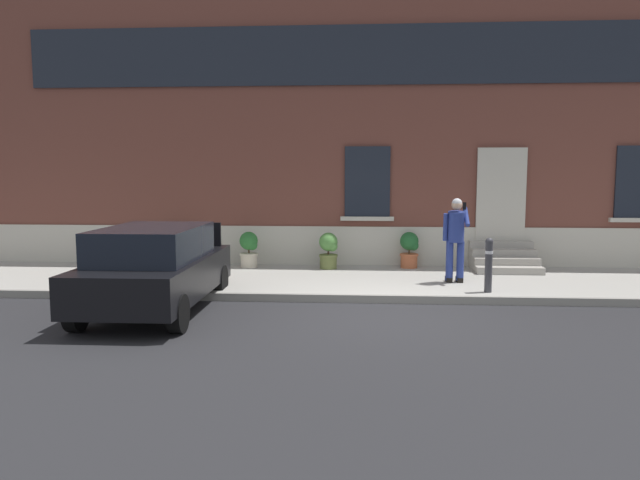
# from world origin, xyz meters

# --- Properties ---
(ground_plane) EXTENTS (80.00, 80.00, 0.00)m
(ground_plane) POSITION_xyz_m (0.00, 0.00, 0.00)
(ground_plane) COLOR #232326
(sidewalk) EXTENTS (24.00, 3.60, 0.15)m
(sidewalk) POSITION_xyz_m (0.00, 2.80, 0.07)
(sidewalk) COLOR #99968E
(sidewalk) RESTS_ON ground
(curb_edge) EXTENTS (24.00, 0.12, 0.15)m
(curb_edge) POSITION_xyz_m (0.00, 0.94, 0.07)
(curb_edge) COLOR gray
(curb_edge) RESTS_ON ground
(building_facade) EXTENTS (24.00, 1.52, 7.50)m
(building_facade) POSITION_xyz_m (0.01, 5.29, 3.73)
(building_facade) COLOR brown
(building_facade) RESTS_ON ground
(entrance_stoop) EXTENTS (1.49, 1.28, 0.64)m
(entrance_stoop) POSITION_xyz_m (3.07, 4.12, 0.39)
(entrance_stoop) COLOR #9E998E
(entrance_stoop) RESTS_ON sidewalk
(hatchback_car_black) EXTENTS (1.81, 4.08, 1.50)m
(hatchback_car_black) POSITION_xyz_m (-3.83, -0.01, 0.79)
(hatchback_car_black) COLOR black
(hatchback_car_black) RESTS_ON ground
(bollard_near_person) EXTENTS (0.15, 0.15, 1.04)m
(bollard_near_person) POSITION_xyz_m (2.15, 1.35, 0.71)
(bollard_near_person) COLOR #333338
(bollard_near_person) RESTS_ON sidewalk
(person_on_phone) EXTENTS (0.51, 0.48, 1.75)m
(person_on_phone) POSITION_xyz_m (1.67, 2.32, 1.15)
(person_on_phone) COLOR navy
(person_on_phone) RESTS_ON sidewalk
(planter_charcoal) EXTENTS (0.44, 0.44, 0.86)m
(planter_charcoal) POSITION_xyz_m (-4.88, 4.03, 0.61)
(planter_charcoal) COLOR #2D2D30
(planter_charcoal) RESTS_ON sidewalk
(planter_cream) EXTENTS (0.44, 0.44, 0.86)m
(planter_cream) POSITION_xyz_m (-2.96, 4.03, 0.61)
(planter_cream) COLOR beige
(planter_cream) RESTS_ON sidewalk
(planter_olive) EXTENTS (0.44, 0.44, 0.86)m
(planter_olive) POSITION_xyz_m (-1.03, 3.94, 0.61)
(planter_olive) COLOR #606B38
(planter_olive) RESTS_ON sidewalk
(planter_terracotta) EXTENTS (0.44, 0.44, 0.86)m
(planter_terracotta) POSITION_xyz_m (0.89, 4.22, 0.61)
(planter_terracotta) COLOR #B25B38
(planter_terracotta) RESTS_ON sidewalk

